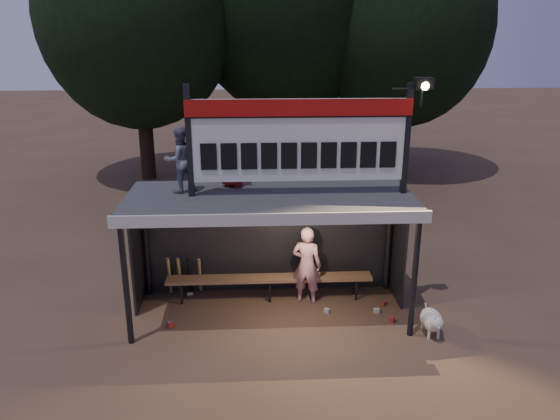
% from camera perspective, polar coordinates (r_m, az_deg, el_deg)
% --- Properties ---
extents(ground, '(80.00, 80.00, 0.00)m').
position_cam_1_polar(ground, '(10.43, -1.00, -10.68)').
color(ground, '#4E3627').
rests_on(ground, ground).
extents(player, '(0.65, 0.52, 1.55)m').
position_cam_1_polar(player, '(10.49, 2.80, -5.77)').
color(player, white).
rests_on(player, ground).
extents(child_a, '(0.71, 0.67, 1.16)m').
position_cam_1_polar(child_a, '(9.70, -10.44, 5.19)').
color(child_a, gray).
rests_on(child_a, dugout_shelter).
extents(child_b, '(0.62, 0.50, 1.08)m').
position_cam_1_polar(child_b, '(9.94, -5.03, 5.51)').
color(child_b, maroon).
rests_on(child_b, dugout_shelter).
extents(dugout_shelter, '(5.10, 2.08, 2.32)m').
position_cam_1_polar(dugout_shelter, '(9.90, -1.11, -0.60)').
color(dugout_shelter, '#39383B').
rests_on(dugout_shelter, ground).
extents(scoreboard_assembly, '(4.10, 0.27, 1.99)m').
position_cam_1_polar(scoreboard_assembly, '(9.30, 2.35, 7.59)').
color(scoreboard_assembly, black).
rests_on(scoreboard_assembly, dugout_shelter).
extents(bench, '(4.00, 0.35, 0.48)m').
position_cam_1_polar(bench, '(10.72, -1.12, -7.22)').
color(bench, '#8B6341').
rests_on(bench, ground).
extents(tree_left, '(6.46, 6.46, 9.27)m').
position_cam_1_polar(tree_left, '(19.47, -14.75, 19.15)').
color(tree_left, black).
rests_on(tree_left, ground).
extents(tree_right, '(6.08, 6.08, 8.72)m').
position_cam_1_polar(tree_right, '(20.31, 12.82, 18.31)').
color(tree_right, '#302215').
rests_on(tree_right, ground).
extents(dog, '(0.36, 0.81, 0.49)m').
position_cam_1_polar(dog, '(9.98, 15.59, -11.03)').
color(dog, white).
rests_on(dog, ground).
extents(bats, '(0.68, 0.35, 0.84)m').
position_cam_1_polar(bats, '(11.05, -9.94, -6.72)').
color(bats, '#A1804B').
rests_on(bats, ground).
extents(litter, '(4.12, 1.32, 0.08)m').
position_cam_1_polar(litter, '(10.43, 1.20, -10.44)').
color(litter, red).
rests_on(litter, ground).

